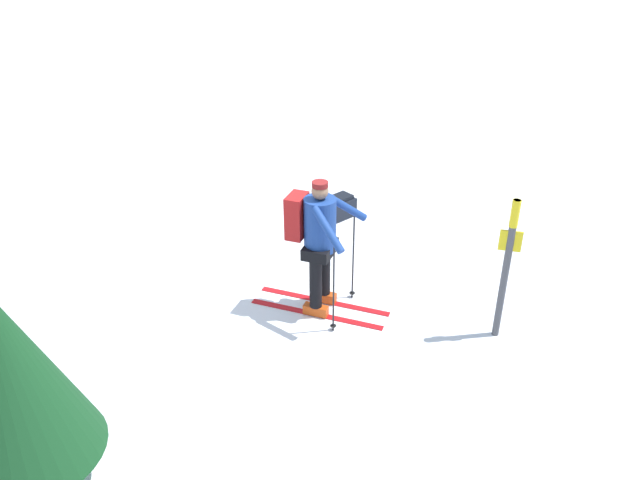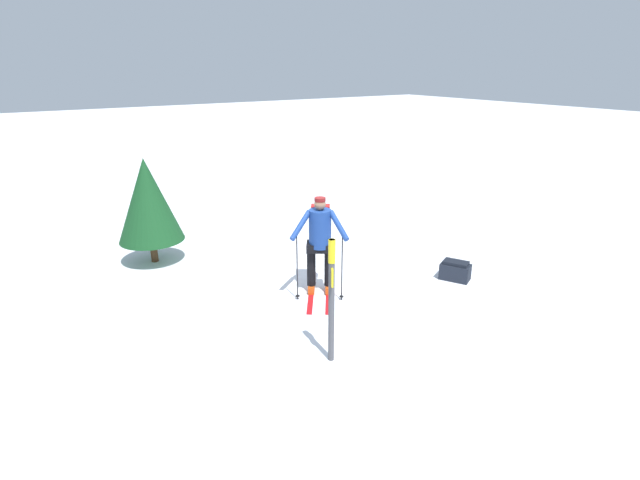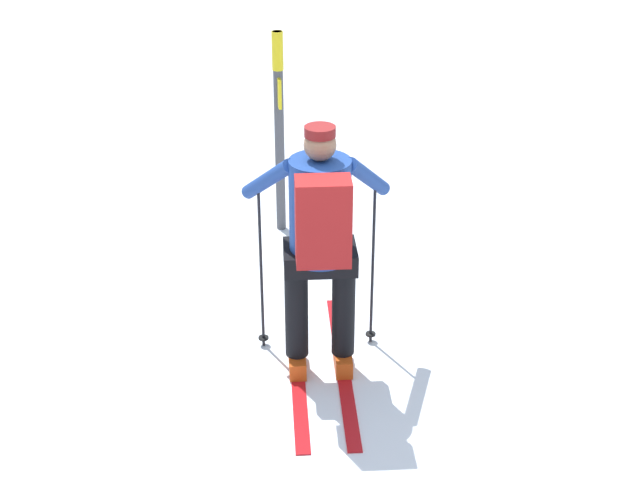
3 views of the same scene
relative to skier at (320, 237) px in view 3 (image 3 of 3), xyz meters
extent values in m
plane|color=white|center=(-0.08, -0.45, -1.00)|extent=(80.00, 80.00, 0.00)
cube|color=red|center=(-0.10, 0.11, -1.00)|extent=(1.05, 1.44, 0.01)
cube|color=#C64714|center=(-0.10, 0.11, -0.93)|extent=(0.26, 0.31, 0.12)
cylinder|color=black|center=(-0.10, 0.11, -0.52)|extent=(0.15, 0.15, 0.71)
cube|color=red|center=(0.14, -0.06, -1.00)|extent=(1.05, 1.44, 0.01)
cube|color=#C64714|center=(0.14, -0.06, -0.93)|extent=(0.26, 0.31, 0.12)
cylinder|color=black|center=(0.14, -0.06, -0.52)|extent=(0.15, 0.15, 0.71)
cube|color=black|center=(0.02, 0.03, -0.16)|extent=(0.55, 0.52, 0.14)
cylinder|color=navy|center=(0.02, 0.03, 0.16)|extent=(0.38, 0.38, 0.65)
sphere|color=#8C664C|center=(0.02, 0.03, 0.58)|extent=(0.19, 0.19, 0.19)
cylinder|color=maroon|center=(0.02, 0.03, 0.67)|extent=(0.18, 0.18, 0.06)
cube|color=maroon|center=(-0.14, -0.21, 0.22)|extent=(0.37, 0.34, 0.52)
cylinder|color=black|center=(-0.11, 0.49, -0.40)|extent=(0.02, 0.02, 1.20)
cylinder|color=black|center=(-0.11, 0.49, -0.94)|extent=(0.07, 0.07, 0.01)
cylinder|color=navy|center=(-0.12, 0.37, 0.28)|extent=(0.11, 0.54, 0.42)
cylinder|color=black|center=(0.50, 0.06, -0.40)|extent=(0.02, 0.02, 1.20)
cylinder|color=black|center=(0.50, 0.06, -0.94)|extent=(0.07, 0.07, 0.01)
cylinder|color=navy|center=(0.39, 0.02, 0.28)|extent=(0.53, 0.29, 0.42)
cylinder|color=#4C4C51|center=(1.06, 1.86, -0.14)|extent=(0.08, 0.08, 1.72)
cylinder|color=yellow|center=(1.06, 1.86, 0.57)|extent=(0.09, 0.09, 0.31)
cube|color=yellow|center=(1.06, 1.86, 0.24)|extent=(0.14, 0.22, 0.24)
camera|label=1|loc=(6.19, -1.63, 3.44)|focal=35.00mm
camera|label=2|loc=(4.40, 6.61, 2.79)|focal=28.00mm
camera|label=3|loc=(-3.02, -3.75, 2.47)|focal=50.00mm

